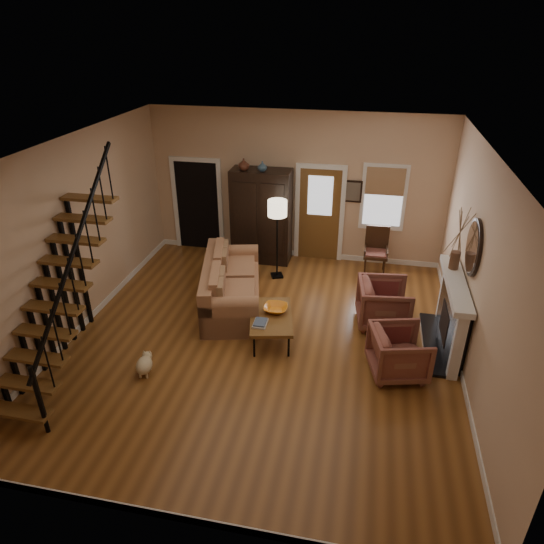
% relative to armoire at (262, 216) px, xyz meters
% --- Properties ---
extents(room, '(7.00, 7.33, 3.30)m').
position_rel_armoire_xyz_m(room, '(0.29, -1.39, 0.46)').
color(room, brown).
rests_on(room, ground).
extents(staircase, '(0.94, 2.80, 3.20)m').
position_rel_armoire_xyz_m(staircase, '(-2.08, -4.45, 0.55)').
color(staircase, brown).
rests_on(staircase, ground).
extents(fireplace, '(0.33, 1.95, 2.30)m').
position_rel_armoire_xyz_m(fireplace, '(3.83, -2.65, -0.31)').
color(fireplace, black).
rests_on(fireplace, ground).
extents(armoire, '(1.30, 0.60, 2.10)m').
position_rel_armoire_xyz_m(armoire, '(0.00, 0.00, 0.00)').
color(armoire, black).
rests_on(armoire, ground).
extents(vase_a, '(0.24, 0.24, 0.25)m').
position_rel_armoire_xyz_m(vase_a, '(-0.35, -0.10, 1.17)').
color(vase_a, '#4C2619').
rests_on(vase_a, armoire).
extents(vase_b, '(0.20, 0.20, 0.21)m').
position_rel_armoire_xyz_m(vase_b, '(0.05, -0.10, 1.16)').
color(vase_b, '#334C60').
rests_on(vase_b, armoire).
extents(sofa, '(1.55, 2.55, 0.89)m').
position_rel_armoire_xyz_m(sofa, '(-0.12, -2.08, -0.61)').
color(sofa, '#9F6B48').
rests_on(sofa, ground).
extents(coffee_table, '(0.94, 1.33, 0.46)m').
position_rel_armoire_xyz_m(coffee_table, '(0.84, -3.03, -0.82)').
color(coffee_table, brown).
rests_on(coffee_table, ground).
extents(bowl, '(0.41, 0.41, 0.10)m').
position_rel_armoire_xyz_m(bowl, '(0.89, -2.88, -0.54)').
color(bowl, orange).
rests_on(bowl, coffee_table).
extents(books, '(0.22, 0.30, 0.06)m').
position_rel_armoire_xyz_m(books, '(0.72, -3.33, -0.56)').
color(books, beige).
rests_on(books, coffee_table).
extents(armchair_left, '(1.03, 1.01, 0.77)m').
position_rel_armoire_xyz_m(armchair_left, '(2.96, -3.55, -0.66)').
color(armchair_left, maroon).
rests_on(armchair_left, ground).
extents(armchair_right, '(1.01, 0.99, 0.83)m').
position_rel_armoire_xyz_m(armchair_right, '(2.73, -2.17, -0.63)').
color(armchair_right, maroon).
rests_on(armchair_right, ground).
extents(floor_lamp, '(0.51, 0.51, 1.72)m').
position_rel_armoire_xyz_m(floor_lamp, '(0.51, -0.78, -0.19)').
color(floor_lamp, black).
rests_on(floor_lamp, ground).
extents(side_chair, '(0.54, 0.54, 1.02)m').
position_rel_armoire_xyz_m(side_chair, '(2.55, -0.20, -0.54)').
color(side_chair, '#351F11').
rests_on(side_chair, ground).
extents(dog, '(0.31, 0.45, 0.30)m').
position_rel_armoire_xyz_m(dog, '(-0.90, -4.37, -0.90)').
color(dog, beige).
rests_on(dog, ground).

